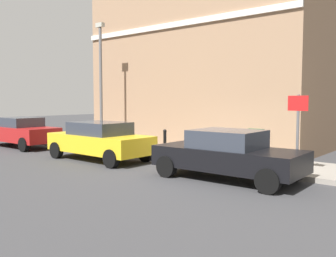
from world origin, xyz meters
TOP-DOWN VIEW (x-y plane):
  - ground at (0.00, 0.00)m, footprint 80.00×80.00m
  - sidewalk at (1.83, 6.00)m, footprint 2.74×30.00m
  - corner_building at (6.46, 3.73)m, footprint 6.62×11.45m
  - car_black at (-0.66, -1.32)m, footprint 2.01×4.31m
  - car_yellow at (-0.77, 4.21)m, footprint 1.93×4.36m
  - car_red at (-0.72, 10.17)m, footprint 1.86×4.45m
  - utility_cabinet at (1.68, -0.99)m, footprint 0.46×0.61m
  - bollard_near_cabinet at (1.78, 0.65)m, footprint 0.14×0.14m
  - bollard_far_kerb at (0.71, 2.20)m, footprint 0.14×0.14m
  - street_sign at (0.80, -2.79)m, footprint 0.08×0.60m
  - lamppost at (1.59, 6.90)m, footprint 0.20×0.44m

SIDE VIEW (x-z plane):
  - ground at x=0.00m, z-range 0.00..0.00m
  - sidewalk at x=1.83m, z-range 0.00..0.15m
  - utility_cabinet at x=1.68m, z-range 0.11..1.26m
  - bollard_near_cabinet at x=1.78m, z-range 0.19..1.22m
  - bollard_far_kerb at x=0.71m, z-range 0.19..1.22m
  - car_black at x=-0.66m, z-range 0.02..1.45m
  - car_red at x=-0.72m, z-range 0.03..1.47m
  - car_yellow at x=-0.77m, z-range 0.04..1.49m
  - street_sign at x=0.80m, z-range 0.51..2.81m
  - lamppost at x=1.59m, z-range 0.44..6.16m
  - corner_building at x=6.46m, z-range 0.00..8.25m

